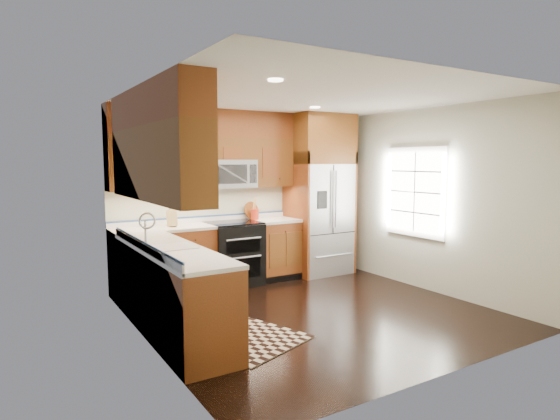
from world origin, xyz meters
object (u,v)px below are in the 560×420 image
refrigerator (319,194)px  range (234,254)px  knife_block (172,218)px  utensil_crock (255,212)px  rug (226,332)px

refrigerator → range: bearing=178.6°
refrigerator → knife_block: (-2.47, 0.10, -0.24)m
refrigerator → utensil_crock: 1.15m
rug → knife_block: 2.10m
rug → knife_block: (0.03, 1.82, 1.06)m
rug → utensil_crock: bearing=34.3°
refrigerator → rug: bearing=-145.5°
utensil_crock → refrigerator: bearing=-9.5°
range → knife_block: (-0.92, 0.06, 0.59)m
range → refrigerator: refrigerator is taller
range → refrigerator: (1.55, -0.04, 0.83)m
rug → range: bearing=42.0°
refrigerator → rug: (-2.50, -1.72, -1.30)m
refrigerator → utensil_crock: (-1.11, 0.19, -0.24)m
range → rug: 2.05m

